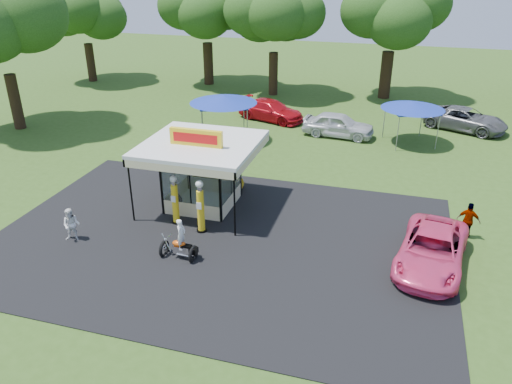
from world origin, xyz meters
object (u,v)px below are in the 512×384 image
gas_pump_right (201,208)px  bg_car_c (338,125)px  tent_west (223,99)px  tent_east (413,106)px  gas_station_kiosk (202,173)px  gas_pump_left (175,201)px  bg_car_b (271,110)px  kiosk_car (218,179)px  bg_car_d (465,119)px  spectator_west (71,225)px  pink_sedan (432,250)px  a_frame_sign (426,271)px  motorcycle (180,243)px  spectator_east_b (469,221)px

gas_pump_right → bg_car_c: (4.12, 15.23, -0.40)m
tent_west → tent_east: tent_west is taller
gas_station_kiosk → gas_pump_left: gas_station_kiosk is taller
bg_car_b → gas_pump_left: bearing=-162.3°
kiosk_car → bg_car_d: bearing=-43.4°
tent_west → tent_east: size_ratio=1.10×
spectator_west → bg_car_b: size_ratio=0.29×
pink_sedan → bg_car_d: 19.44m
a_frame_sign → spectator_west: spectator_west is taller
gas_station_kiosk → motorcycle: gas_station_kiosk is taller
tent_east → motorcycle: bearing=-117.0°
gas_pump_left → kiosk_car: gas_pump_left is taller
spectator_west → spectator_east_b: spectator_east_b is taller
gas_station_kiosk → motorcycle: size_ratio=2.81×
pink_sedan → bg_car_c: 16.31m
gas_pump_left → spectator_west: (-3.75, -2.74, -0.41)m
gas_pump_left → spectator_west: bearing=-143.9°
gas_pump_right → tent_east: 17.62m
spectator_west → tent_east: 22.52m
tent_east → spectator_west: bearing=-128.9°
spectator_east_b → kiosk_car: bearing=4.5°
gas_pump_right → spectator_east_b: (11.62, 2.89, -0.39)m
spectator_east_b → bg_car_d: spectator_east_b is taller
gas_station_kiosk → tent_east: 15.98m
a_frame_sign → bg_car_b: bg_car_b is taller
gas_station_kiosk → bg_car_d: (13.71, 16.68, -0.98)m
bg_car_d → tent_east: size_ratio=1.40×
spectator_west → spectator_east_b: bearing=2.0°
gas_pump_left → bg_car_d: (14.22, 18.84, -0.38)m
bg_car_c → kiosk_car: bearing=159.2°
tent_east → gas_station_kiosk: bearing=-128.1°
gas_pump_left → bg_car_c: size_ratio=0.50×
spectator_east_b → a_frame_sign: bearing=79.1°
bg_car_d → bg_car_b: bearing=120.1°
gas_station_kiosk → bg_car_c: (5.07, 12.65, -0.94)m
spectator_west → gas_pump_left: bearing=20.9°
bg_car_c → bg_car_d: bg_car_c is taller
kiosk_car → tent_east: tent_east is taller
gas_station_kiosk → spectator_east_b: size_ratio=3.18×
spectator_west → a_frame_sign: bearing=-10.9°
spectator_east_b → bg_car_c: spectator_east_b is taller
spectator_east_b → gas_pump_left: bearing=23.8°
gas_station_kiosk → tent_east: gas_station_kiosk is taller
kiosk_car → tent_west: (-2.31, 7.43, 2.38)m
gas_pump_left → spectator_east_b: size_ratio=1.45×
spectator_west → spectator_east_b: size_ratio=0.91×
kiosk_car → gas_pump_right: bearing=-168.9°
pink_sedan → motorcycle: bearing=-157.9°
gas_pump_right → motorcycle: size_ratio=1.34×
gas_station_kiosk → motorcycle: (0.96, -4.91, -1.03)m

